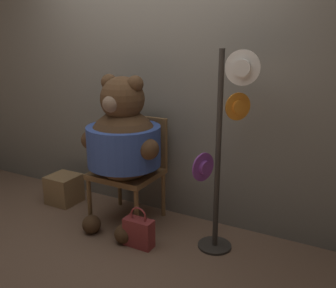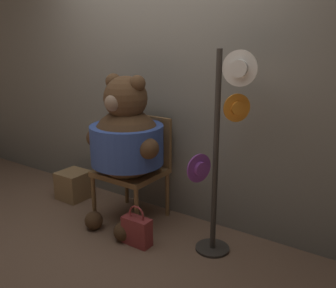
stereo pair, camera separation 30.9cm
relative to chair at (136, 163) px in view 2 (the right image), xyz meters
name	(u,v)px [view 2 (the right image)]	position (x,y,z in m)	size (l,w,h in m)	color
ground_plane	(123,231)	(0.12, -0.34, -0.54)	(14.00, 14.00, 0.00)	brown
wall_back	(165,85)	(0.12, 0.31, 0.72)	(8.00, 0.10, 2.51)	slate
chair	(136,163)	(0.00, 0.00, 0.00)	(0.58, 0.53, 0.97)	brown
teddy_bear	(126,140)	(0.04, -0.18, 0.27)	(0.79, 0.70, 1.39)	#4C331E
hat_display_rack	(220,151)	(0.95, -0.15, 0.32)	(0.42, 0.46, 1.61)	#332D28
handbag_on_ground	(137,230)	(0.35, -0.44, -0.41)	(0.25, 0.12, 0.35)	maroon
wooden_crate	(74,185)	(-0.81, -0.09, -0.39)	(0.30, 0.30, 0.30)	#937047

